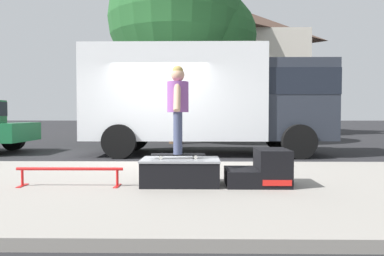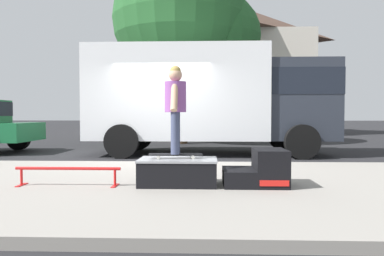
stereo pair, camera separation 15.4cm
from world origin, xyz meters
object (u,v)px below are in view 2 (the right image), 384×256
object	(u,v)px
grind_rail	(68,172)
skater_kid	(175,102)
street_tree_main	(188,24)
box_truck	(211,96)
skate_box	(178,171)
kicker_ramp	(260,170)
skateboard	(176,155)

from	to	relation	value
grind_rail	skater_kid	distance (m)	1.84
skater_kid	street_tree_main	size ratio (longest dim) A/B	0.17
skater_kid	box_truck	bearing A→B (deg)	83.54
skater_kid	skate_box	bearing A→B (deg)	-36.61
skater_kid	box_truck	xyz separation A→B (m)	(0.60, 5.34, 0.38)
box_truck	grind_rail	bearing A→B (deg)	-111.28
kicker_ramp	box_truck	size ratio (longest dim) A/B	0.13
skate_box	skateboard	distance (m)	0.24
kicker_ramp	skater_kid	bearing A→B (deg)	178.67
grind_rail	street_tree_main	bearing A→B (deg)	82.27
box_truck	skate_box	bearing A→B (deg)	-96.03
skate_box	skater_kid	size ratio (longest dim) A/B	0.88
kicker_ramp	street_tree_main	world-z (taller)	street_tree_main
kicker_ramp	skater_kid	size ratio (longest dim) A/B	0.70
grind_rail	street_tree_main	world-z (taller)	street_tree_main
grind_rail	box_truck	world-z (taller)	box_truck
grind_rail	street_tree_main	size ratio (longest dim) A/B	0.20
skate_box	kicker_ramp	xyz separation A→B (m)	(1.19, -0.00, 0.01)
skater_kid	box_truck	size ratio (longest dim) A/B	0.19
skater_kid	box_truck	distance (m)	5.39
skate_box	kicker_ramp	bearing A→B (deg)	-0.02
grind_rail	box_truck	bearing A→B (deg)	68.72
kicker_ramp	box_truck	bearing A→B (deg)	96.65
skateboard	kicker_ramp	bearing A→B (deg)	-1.33
box_truck	skater_kid	bearing A→B (deg)	-96.46
box_truck	street_tree_main	distance (m)	5.07
kicker_ramp	skateboard	size ratio (longest dim) A/B	1.13
street_tree_main	skateboard	bearing A→B (deg)	-88.42
skateboard	skater_kid	world-z (taller)	skater_kid
grind_rail	skateboard	xyz separation A→B (m)	(1.54, 0.16, 0.23)
skater_kid	skateboard	bearing A→B (deg)	93.58
kicker_ramp	street_tree_main	xyz separation A→B (m)	(-1.49, 9.33, 4.42)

